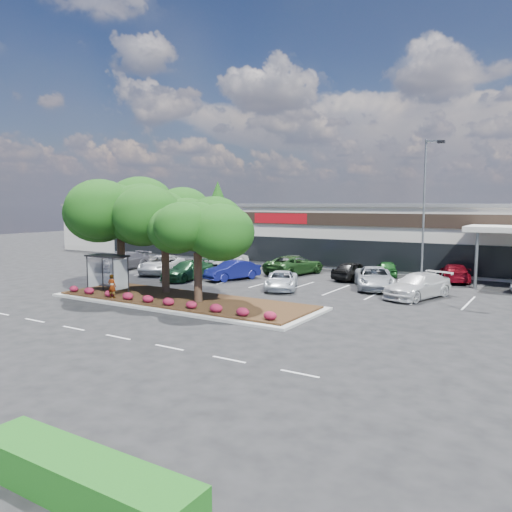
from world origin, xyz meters
The scene contains 26 objects.
ground centered at (0.00, 0.00, 0.00)m, with size 160.00×160.00×0.00m, color black.
retail_store centered at (0.06, 33.91, 3.15)m, with size 80.40×25.20×6.25m.
landscape_island centered at (-2.00, 4.00, 0.12)m, with size 18.00×6.00×0.26m.
lane_markings centered at (-0.14, 10.42, 0.01)m, with size 33.12×20.06×0.01m.
shrub_row centered at (-2.00, 1.90, 0.51)m, with size 17.00×0.80×0.50m, color maroon, non-canonical shape.
bus_shelter centered at (-7.50, 2.95, 2.31)m, with size 2.75×1.55×2.59m.
island_tree_west centered at (-8.00, 4.50, 4.21)m, with size 7.20×7.20×7.89m, color #0D3B0E, non-canonical shape.
island_tree_mid centered at (-4.50, 5.20, 3.92)m, with size 6.60×6.60×7.32m, color #0D3B0E, non-canonical shape.
island_tree_east centered at (-0.50, 3.70, 3.51)m, with size 5.80×5.80×6.50m, color #0D3B0E, non-canonical shape.
hedge_south_east centered at (10.00, -13.50, 0.45)m, with size 6.00×1.30×0.90m, color #194D16.
conifer_north_west centered at (-30.00, 46.00, 5.00)m, with size 4.40×4.40×10.00m, color #0D3B0E.
person_waiting centered at (-5.95, 1.76, 1.03)m, with size 0.56×0.37×1.54m, color #594C47.
light_pole centered at (10.46, 14.22, 4.67)m, with size 1.38×0.88×10.49m.
car_0 centered at (-17.27, 13.31, 0.83)m, with size 2.32×5.70×1.65m, color #56555C.
car_1 centered at (-12.34, 13.31, 0.80)m, with size 2.67×5.79×1.61m, color silver.
car_2 centered at (-7.96, 11.70, 0.77)m, with size 2.16×5.32×1.55m, color #1E4D28.
car_3 centered at (-4.75, 13.54, 0.79)m, with size 1.68×4.81×1.59m, color #0E1254.
car_4 centered at (0.95, 11.60, 0.67)m, with size 2.21×4.79×1.33m, color silver.
car_5 centered at (6.65, 15.53, 0.80)m, with size 2.66×5.77×1.60m, color #A6ABB2.
car_6 centered at (10.30, 13.51, 0.82)m, with size 2.30×5.67×1.65m, color silver.
car_9 centered at (-11.13, 21.88, 0.73)m, with size 1.55×4.43×1.46m, color #B3B3B3.
car_11 centered at (-3.52, 22.12, 0.69)m, with size 1.94×4.76×1.38m, color slate.
car_12 centered at (-1.86, 19.11, 0.84)m, with size 2.79×6.06×1.68m, color #1D411A.
car_13 centered at (3.75, 18.79, 0.77)m, with size 1.83×4.54×1.55m, color black.
car_14 centered at (5.51, 22.24, 0.69)m, with size 1.62×4.02×1.37m, color #19521D.
car_15 centered at (11.07, 22.15, 0.72)m, with size 2.02×4.96×1.44m, color maroon.
Camera 1 is at (18.50, -20.08, 6.29)m, focal length 35.00 mm.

